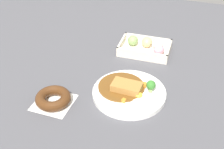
# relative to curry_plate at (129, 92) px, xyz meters

# --- Properties ---
(ground_plane) EXTENTS (1.60, 1.60, 0.00)m
(ground_plane) POSITION_rel_curry_plate_xyz_m (0.14, -0.11, -0.01)
(ground_plane) COLOR #4C4C51
(curry_plate) EXTENTS (0.26, 0.26, 0.06)m
(curry_plate) POSITION_rel_curry_plate_xyz_m (0.00, 0.00, 0.00)
(curry_plate) COLOR white
(curry_plate) RESTS_ON ground_plane
(donut_box) EXTENTS (0.21, 0.14, 0.06)m
(donut_box) POSITION_rel_curry_plate_xyz_m (0.00, -0.30, 0.01)
(donut_box) COLOR beige
(donut_box) RESTS_ON ground_plane
(chocolate_ring_donut) EXTENTS (0.13, 0.13, 0.04)m
(chocolate_ring_donut) POSITION_rel_curry_plate_xyz_m (0.23, 0.12, 0.00)
(chocolate_ring_donut) COLOR white
(chocolate_ring_donut) RESTS_ON ground_plane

